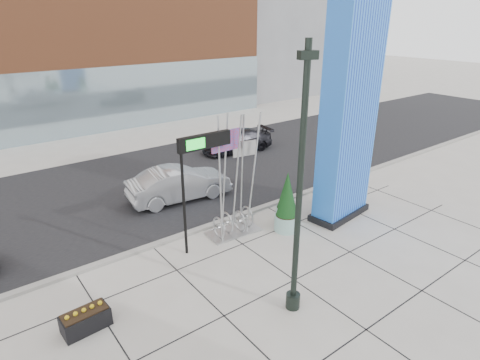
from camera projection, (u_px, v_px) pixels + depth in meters
ground at (254, 277)px, 14.16m from camera, size 160.00×160.00×0.00m
street_asphalt at (138, 187)px, 21.55m from camera, size 80.00×12.00×0.02m
curb_edge at (195, 231)px, 17.09m from camera, size 80.00×0.30×0.12m
tower_podium at (56, 57)px, 32.58m from camera, size 34.00×10.00×11.00m
tower_glass_front at (80, 103)px, 30.17m from camera, size 34.00×0.60×5.00m
building_grey_parking at (256, 12)px, 48.89m from camera, size 20.00×18.00×18.00m
blue_pylon at (349, 111)px, 16.72m from camera, size 3.16×1.70×10.06m
lamp_post at (298, 214)px, 11.44m from camera, size 0.55×0.44×8.06m
public_art_sculpture at (234, 203)px, 16.59m from camera, size 2.34×1.29×5.14m
overhead_street_sign at (200, 152)px, 14.55m from camera, size 2.17×0.24×4.61m
round_planter_east at (334, 182)px, 19.35m from camera, size 0.94×0.94×2.34m
round_planter_mid at (287, 205)px, 16.82m from camera, size 1.01×1.01×2.52m
round_planter_west at (287, 198)px, 17.66m from camera, size 0.93×0.93×2.33m
box_planter_north at (86, 319)px, 11.69m from camera, size 1.39×0.76×0.74m
car_silver_mid at (179, 184)px, 19.85m from camera, size 5.25×2.32×1.68m
car_dark_east at (237, 141)px, 27.11m from camera, size 5.12×2.62×1.42m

